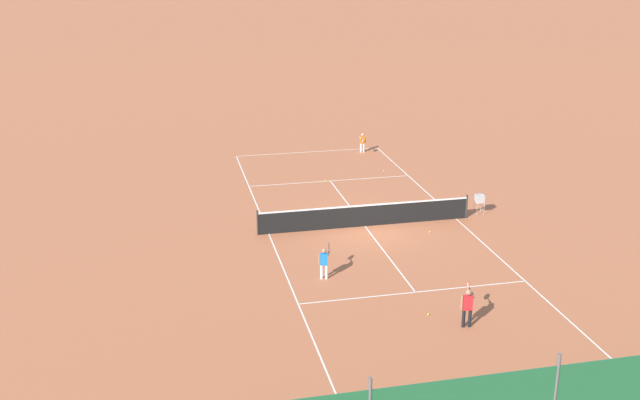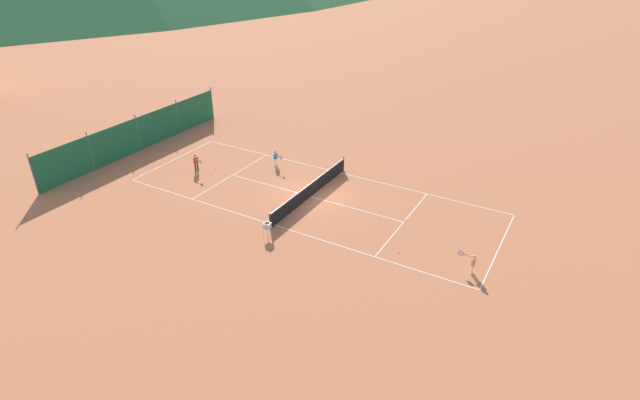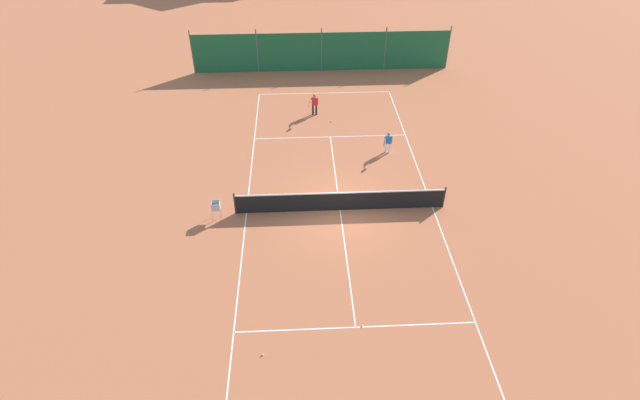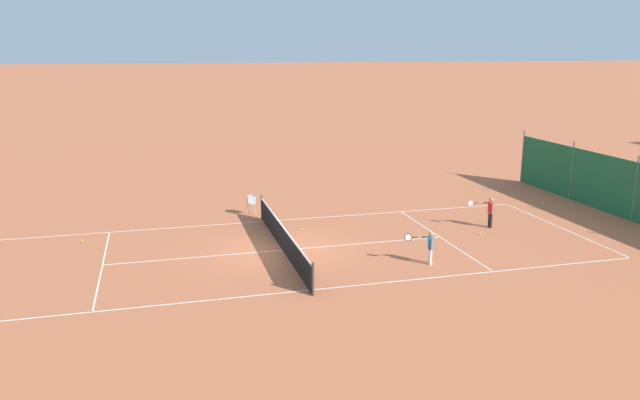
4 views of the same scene
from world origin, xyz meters
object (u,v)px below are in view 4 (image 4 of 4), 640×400
Objects in this scene: player_far_baseline at (429,245)px; tennis_ball_alley_left at (480,234)px; tennis_ball_mid_court at (103,266)px; player_near_service at (490,210)px; tennis_ball_by_net_left at (302,229)px; tennis_ball_alley_right at (82,241)px; tennis_net at (283,237)px; ball_hopper at (251,201)px.

player_far_baseline reaches higher than tennis_ball_alley_left.
player_near_service is at bearing 93.66° from tennis_ball_mid_court.
player_far_baseline is at bearing 76.78° from tennis_ball_mid_court.
tennis_ball_by_net_left is at bearing -147.56° from player_far_baseline.
tennis_ball_by_net_left and tennis_ball_mid_court have the same top height.
player_far_baseline is 5.65m from player_near_service.
tennis_ball_alley_right is 15.77m from tennis_ball_alley_left.
tennis_net is 7.14× the size of player_near_service.
player_near_service is (-0.76, 9.00, 0.25)m from tennis_net.
player_far_baseline is 17.68× the size of tennis_ball_mid_court.
tennis_ball_mid_court is 0.07× the size of ball_hopper.
tennis_net is 9.03m from player_near_service.
tennis_net reaches higher than tennis_ball_by_net_left.
tennis_net is at bearing -28.12° from tennis_ball_by_net_left.
player_far_baseline reaches higher than ball_hopper.
tennis_ball_mid_court is at bearing -47.42° from ball_hopper.
tennis_net is 6.39m from tennis_ball_mid_court.
tennis_ball_alley_left is (-0.07, 14.45, 0.00)m from tennis_ball_mid_court.
player_far_baseline is 0.91× the size of player_near_service.
tennis_ball_mid_court is at bearing -89.74° from tennis_ball_alley_left.
tennis_ball_by_net_left is at bearing 109.05° from tennis_ball_mid_court.
player_near_service is 19.48× the size of tennis_ball_by_net_left.
tennis_ball_alley_right is 7.37m from ball_hopper.
tennis_ball_mid_court is at bearing -87.97° from tennis_net.
ball_hopper is (-8.11, -4.97, -0.03)m from player_far_baseline.
tennis_ball_by_net_left is at bearing 29.77° from ball_hopper.
player_far_baseline reaches higher than tennis_net.
tennis_ball_by_net_left is at bearing -102.18° from player_near_service.
tennis_net is 139.09× the size of tennis_ball_alley_right.
tennis_ball_mid_court is at bearing -70.95° from tennis_ball_by_net_left.
tennis_ball_by_net_left is (-5.23, -3.32, -0.65)m from player_far_baseline.
ball_hopper reaches higher than tennis_ball_by_net_left.
ball_hopper is (-5.30, -0.35, 0.15)m from tennis_net.
tennis_ball_by_net_left is 8.67m from tennis_ball_alley_right.
tennis_ball_alley_right is at bearing -72.48° from ball_hopper.
player_near_service reaches higher than tennis_ball_mid_court.
tennis_net is 139.09× the size of tennis_ball_by_net_left.
tennis_ball_by_net_left is 3.38m from ball_hopper.
tennis_ball_alley_left is (0.16, 8.08, -0.47)m from tennis_net.
tennis_ball_by_net_left is 8.11m from tennis_ball_mid_court.
tennis_ball_mid_court is (0.23, -6.37, -0.47)m from tennis_net.
tennis_ball_alley_right is (-0.67, -8.65, 0.00)m from tennis_ball_by_net_left.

